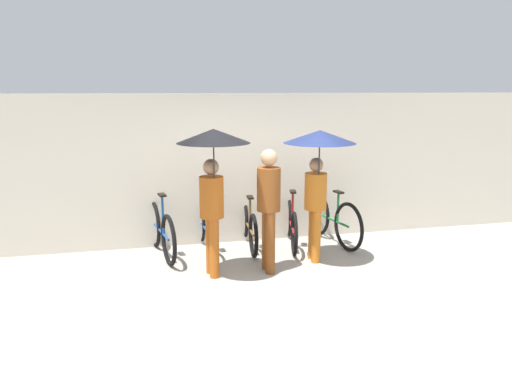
% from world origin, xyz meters
% --- Properties ---
extents(ground_plane, '(30.00, 30.00, 0.00)m').
position_xyz_m(ground_plane, '(0.00, 0.00, 0.00)').
color(ground_plane, '#9E998E').
extents(back_wall, '(10.75, 0.12, 2.41)m').
position_xyz_m(back_wall, '(0.00, 2.22, 1.21)').
color(back_wall, beige).
rests_on(back_wall, ground).
extents(parked_bicycle_0, '(0.49, 1.69, 0.98)m').
position_xyz_m(parked_bicycle_0, '(-1.38, 1.75, 0.39)').
color(parked_bicycle_0, black).
rests_on(parked_bicycle_0, ground).
extents(parked_bicycle_1, '(0.44, 1.69, 1.09)m').
position_xyz_m(parked_bicycle_1, '(-0.69, 1.81, 0.36)').
color(parked_bicycle_1, black).
rests_on(parked_bicycle_1, ground).
extents(parked_bicycle_2, '(0.44, 1.68, 1.11)m').
position_xyz_m(parked_bicycle_2, '(0.00, 1.85, 0.35)').
color(parked_bicycle_2, black).
rests_on(parked_bicycle_2, ground).
extents(parked_bicycle_3, '(0.53, 1.67, 0.99)m').
position_xyz_m(parked_bicycle_3, '(0.69, 1.78, 0.36)').
color(parked_bicycle_3, black).
rests_on(parked_bicycle_3, ground).
extents(parked_bicycle_4, '(0.49, 1.72, 1.10)m').
position_xyz_m(parked_bicycle_4, '(1.37, 1.76, 0.40)').
color(parked_bicycle_4, black).
rests_on(parked_bicycle_4, ground).
extents(pedestrian_leading, '(0.94, 0.94, 1.99)m').
position_xyz_m(pedestrian_leading, '(-0.73, 0.65, 1.54)').
color(pedestrian_leading, '#B25619').
rests_on(pedestrian_leading, ground).
extents(pedestrian_center, '(0.32, 0.32, 1.70)m').
position_xyz_m(pedestrian_center, '(0.03, 0.71, 1.00)').
color(pedestrian_center, brown).
rests_on(pedestrian_center, ground).
extents(pedestrian_trailing, '(1.01, 1.01, 1.93)m').
position_xyz_m(pedestrian_trailing, '(0.79, 0.90, 1.53)').
color(pedestrian_trailing, '#C66B1E').
rests_on(pedestrian_trailing, ground).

